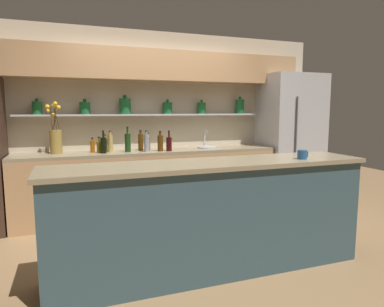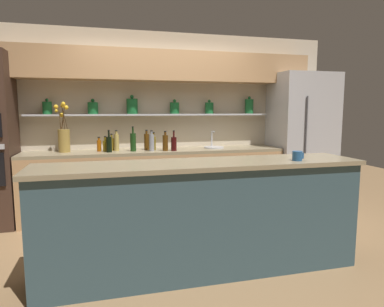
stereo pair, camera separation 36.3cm
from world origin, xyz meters
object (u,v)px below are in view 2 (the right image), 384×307
object	(u,v)px
flower_vase	(64,137)
bottle_spirit_9	(117,142)
bottle_oil_1	(105,146)
bottle_oil_2	(112,144)
bottle_oil_5	(154,143)
refrigerator	(301,140)
bottle_spirit_4	(147,141)
coffee_mug	(297,156)
bottle_spirit_10	(152,142)
bottle_sauce_6	(99,145)
sink_fixture	(214,146)
bottle_wine_8	(109,144)
bottle_wine_3	(133,142)
bottle_spirit_7	(165,143)
bottle_wine_0	(174,144)

from	to	relation	value
flower_vase	bottle_spirit_9	xyz separation A→B (m)	(0.68, -0.03, -0.08)
bottle_oil_1	bottle_spirit_9	distance (m)	0.16
bottle_oil_2	bottle_oil_5	distance (m)	0.58
refrigerator	bottle_spirit_4	bearing A→B (deg)	178.13
refrigerator	coffee_mug	world-z (taller)	refrigerator
bottle_spirit_10	bottle_oil_5	bearing A→B (deg)	68.99
flower_vase	bottle_spirit_9	distance (m)	0.69
bottle_sauce_6	bottle_spirit_9	xyz separation A→B (m)	(0.23, -0.00, 0.04)
bottle_spirit_4	bottle_spirit_9	size ratio (longest dim) A/B	0.99
sink_fixture	bottle_spirit_9	distance (m)	1.40
bottle_oil_1	bottle_wine_8	xyz separation A→B (m)	(0.05, -0.08, 0.03)
bottle_oil_1	bottle_oil_5	distance (m)	0.66
bottle_wine_3	bottle_wine_8	world-z (taller)	bottle_wine_3
bottle_wine_3	bottle_spirit_7	distance (m)	0.44
flower_vase	bottle_spirit_9	world-z (taller)	flower_vase
bottle_wine_0	bottle_spirit_7	bearing A→B (deg)	162.36
bottle_wine_3	bottle_spirit_10	distance (m)	0.25
bottle_oil_2	bottle_spirit_9	xyz separation A→B (m)	(0.06, -0.05, 0.03)
bottle_wine_3	bottle_sauce_6	xyz separation A→B (m)	(-0.45, 0.10, -0.05)
refrigerator	sink_fixture	distance (m)	1.42
bottle_oil_2	bottle_spirit_10	distance (m)	0.56
sink_fixture	coffee_mug	distance (m)	2.02
bottle_spirit_4	coffee_mug	size ratio (longest dim) A/B	2.58
flower_vase	bottle_wine_0	world-z (taller)	flower_vase
bottle_wine_0	bottle_spirit_7	distance (m)	0.12
bottle_spirit_7	bottle_spirit_9	world-z (taller)	bottle_spirit_9
coffee_mug	bottle_wine_8	bearing A→B (deg)	130.87
bottle_oil_2	bottle_sauce_6	world-z (taller)	bottle_oil_2
bottle_wine_0	bottle_spirit_4	size ratio (longest dim) A/B	1.00
flower_vase	bottle_spirit_9	size ratio (longest dim) A/B	2.33
bottle_oil_1	bottle_spirit_7	distance (m)	0.81
sink_fixture	bottle_spirit_4	bearing A→B (deg)	178.26
bottle_spirit_10	coffee_mug	distance (m)	2.16
sink_fixture	bottle_wine_3	size ratio (longest dim) A/B	0.87
bottle_spirit_4	bottle_sauce_6	size ratio (longest dim) A/B	1.43
bottle_wine_3	bottle_spirit_10	xyz separation A→B (m)	(0.25, -0.04, -0.01)
refrigerator	bottle_oil_5	distance (m)	2.31
bottle_oil_5	coffee_mug	xyz separation A→B (m)	(1.03, -1.99, 0.04)
bottle_oil_2	sink_fixture	bearing A→B (deg)	-2.51
bottle_oil_2	bottle_spirit_7	xyz separation A→B (m)	(0.71, -0.22, 0.02)
refrigerator	bottle_oil_2	world-z (taller)	refrigerator
refrigerator	bottle_oil_1	size ratio (longest dim) A/B	9.64
bottle_oil_1	bottle_spirit_9	world-z (taller)	bottle_spirit_9
bottle_oil_2	coffee_mug	xyz separation A→B (m)	(1.60, -2.07, 0.05)
bottle_sauce_6	bottle_spirit_7	size ratio (longest dim) A/B	0.72
bottle_spirit_4	bottle_spirit_9	distance (m)	0.41
refrigerator	bottle_sauce_6	size ratio (longest dim) A/B	10.28
bottle_wine_0	bottle_sauce_6	xyz separation A→B (m)	(-0.99, 0.20, -0.02)
bottle_wine_0	bottle_oil_5	size ratio (longest dim) A/B	1.12
bottle_wine_0	bottle_spirit_9	xyz separation A→B (m)	(-0.76, 0.20, 0.02)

